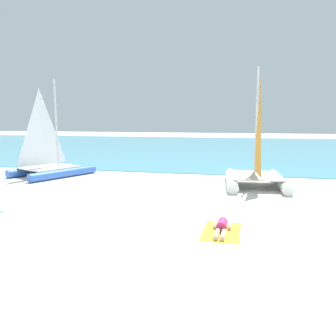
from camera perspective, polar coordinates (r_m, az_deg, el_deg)
ground_plane at (r=19.95m, az=3.41°, el=-1.26°), size 120.00×120.00×0.00m
ocean_water at (r=40.12m, az=8.28°, el=3.55°), size 120.00×40.00×0.05m
sailboat_blue at (r=20.79m, az=-19.35°, el=0.99°), size 4.26×5.03×5.59m
sailboat_white at (r=17.18m, az=14.68°, el=-0.12°), size 3.21×4.71×5.88m
towel_right at (r=10.29m, az=9.04°, el=-10.58°), size 1.14×1.92×0.01m
sunbather_right at (r=10.31m, az=9.09°, el=-9.80°), size 0.55×1.56×0.30m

